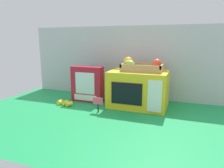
% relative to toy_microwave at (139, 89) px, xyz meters
% --- Properties ---
extents(ground_plane, '(1.70, 1.70, 0.00)m').
position_rel_toy_microwave_xyz_m(ground_plane, '(-0.19, -0.01, -0.13)').
color(ground_plane, '#198C47').
rests_on(ground_plane, ground).
extents(display_back_panel, '(1.61, 0.03, 0.57)m').
position_rel_toy_microwave_xyz_m(display_back_panel, '(-0.19, 0.23, 0.16)').
color(display_back_panel, '#B7BABF').
rests_on(display_back_panel, ground).
extents(toy_microwave, '(0.40, 0.28, 0.25)m').
position_rel_toy_microwave_xyz_m(toy_microwave, '(0.00, 0.00, 0.00)').
color(toy_microwave, yellow).
rests_on(toy_microwave, ground).
extents(food_groups_crate, '(0.28, 0.20, 0.09)m').
position_rel_toy_microwave_xyz_m(food_groups_crate, '(0.01, 0.01, 0.16)').
color(food_groups_crate, tan).
rests_on(food_groups_crate, toy_microwave).
extents(cookie_set_box, '(0.24, 0.08, 0.27)m').
position_rel_toy_microwave_xyz_m(cookie_set_box, '(-0.39, -0.01, 0.01)').
color(cookie_set_box, '#B2192D').
rests_on(cookie_set_box, ground).
extents(price_sign, '(0.07, 0.01, 0.10)m').
position_rel_toy_microwave_xyz_m(price_sign, '(-0.21, -0.22, -0.06)').
color(price_sign, black).
rests_on(price_sign, ground).
extents(loose_toy_banana, '(0.13, 0.07, 0.03)m').
position_rel_toy_microwave_xyz_m(loose_toy_banana, '(-0.50, -0.16, -0.11)').
color(loose_toy_banana, yellow).
rests_on(loose_toy_banana, ground).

